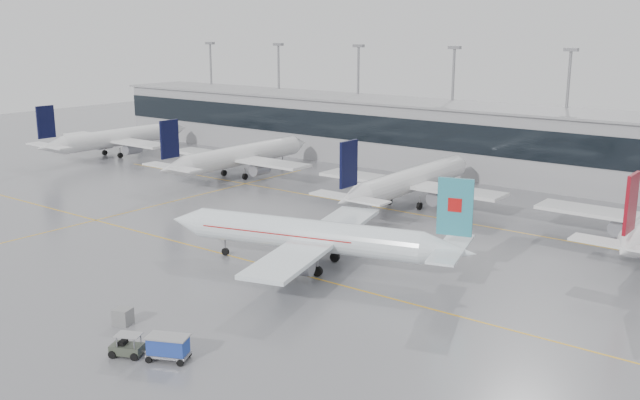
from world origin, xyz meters
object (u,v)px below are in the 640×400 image
Objects in this scene: air_canada_jet at (316,236)px; baggage_tug at (127,348)px; gse_unit at (123,317)px; baggage_cart at (168,346)px.

baggage_tug is at bearing 77.43° from air_canada_jet.
air_canada_jet is at bearing 67.39° from baggage_tug.
baggage_tug is 2.59× the size of gse_unit.
baggage_cart reaches higher than gse_unit.
baggage_cart is at bearing -0.00° from baggage_tug.
air_canada_jet is 25.65m from baggage_cart.
baggage_cart is at bearing -32.42° from gse_unit.
baggage_tug reaches higher than gse_unit.
air_canada_jet is 26.87m from baggage_tug.
gse_unit is (-4.11, -22.92, -2.84)m from air_canada_jet.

